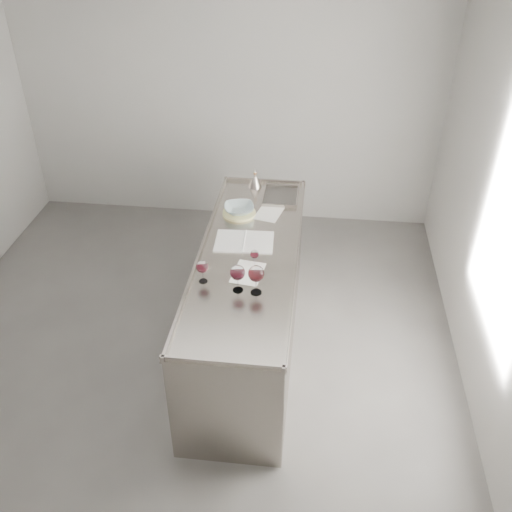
# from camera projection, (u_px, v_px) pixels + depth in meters

# --- Properties ---
(room_shell) EXTENTS (4.54, 5.04, 2.84)m
(room_shell) POSITION_uv_depth(u_px,v_px,m) (170.00, 218.00, 3.92)
(room_shell) COLOR #4C4A48
(room_shell) RESTS_ON ground
(counter) EXTENTS (0.77, 2.42, 0.97)m
(counter) POSITION_uv_depth(u_px,v_px,m) (249.00, 300.00, 4.64)
(counter) COLOR gray
(counter) RESTS_ON ground
(wine_glass_left) EXTENTS (0.09, 0.09, 0.17)m
(wine_glass_left) POSITION_uv_depth(u_px,v_px,m) (202.00, 267.00, 4.01)
(wine_glass_left) COLOR white
(wine_glass_left) RESTS_ON counter
(wine_glass_middle) EXTENTS (0.11, 0.11, 0.21)m
(wine_glass_middle) POSITION_uv_depth(u_px,v_px,m) (238.00, 273.00, 3.91)
(wine_glass_middle) COLOR white
(wine_glass_middle) RESTS_ON counter
(wine_glass_right) EXTENTS (0.11, 0.11, 0.22)m
(wine_glass_right) POSITION_uv_depth(u_px,v_px,m) (256.00, 274.00, 3.89)
(wine_glass_right) COLOR white
(wine_glass_right) RESTS_ON counter
(wine_glass_small) EXTENTS (0.06, 0.06, 0.13)m
(wine_glass_small) POSITION_uv_depth(u_px,v_px,m) (255.00, 255.00, 4.19)
(wine_glass_small) COLOR white
(wine_glass_small) RESTS_ON counter
(notebook) EXTENTS (0.47, 0.34, 0.02)m
(notebook) POSITION_uv_depth(u_px,v_px,m) (244.00, 242.00, 4.50)
(notebook) COLOR white
(notebook) RESTS_ON counter
(loose_paper_top) EXTENTS (0.26, 0.32, 0.00)m
(loose_paper_top) POSITION_uv_depth(u_px,v_px,m) (269.00, 213.00, 4.87)
(loose_paper_top) COLOR silver
(loose_paper_top) RESTS_ON counter
(loose_paper_under) EXTENTS (0.25, 0.32, 0.00)m
(loose_paper_under) POSITION_uv_depth(u_px,v_px,m) (248.00, 273.00, 4.16)
(loose_paper_under) COLOR white
(loose_paper_under) RESTS_ON counter
(trivet) EXTENTS (0.37, 0.37, 0.02)m
(trivet) POSITION_uv_depth(u_px,v_px,m) (239.00, 213.00, 4.86)
(trivet) COLOR beige
(trivet) RESTS_ON counter
(ceramic_bowl) EXTENTS (0.30, 0.30, 0.06)m
(ceramic_bowl) POSITION_uv_depth(u_px,v_px,m) (239.00, 209.00, 4.84)
(ceramic_bowl) COLOR #8DA1A4
(ceramic_bowl) RESTS_ON trivet
(wine_funnel) EXTENTS (0.13, 0.13, 0.18)m
(wine_funnel) POSITION_uv_depth(u_px,v_px,m) (255.00, 182.00, 5.24)
(wine_funnel) COLOR #ABA198
(wine_funnel) RESTS_ON counter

